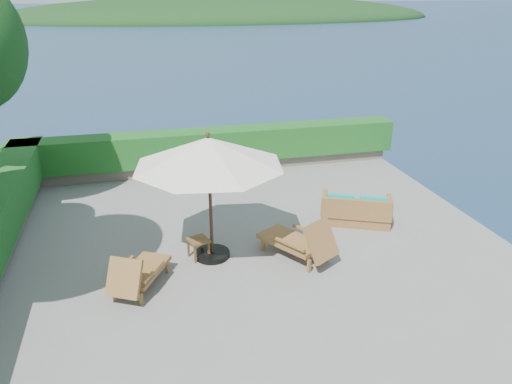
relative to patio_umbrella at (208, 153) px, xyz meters
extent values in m
plane|color=gray|center=(0.92, 0.07, -2.44)|extent=(12.00, 12.00, 0.00)
cube|color=#524A41|center=(0.92, 0.07, -3.99)|extent=(12.00, 12.00, 3.00)
plane|color=#162E44|center=(0.92, 0.07, -5.44)|extent=(600.00, 600.00, 0.00)
ellipsoid|color=black|center=(25.92, 140.07, -5.44)|extent=(126.00, 57.60, 12.60)
cube|color=#726A5B|center=(0.92, 5.67, -2.26)|extent=(12.00, 0.60, 0.36)
cube|color=#154714|center=(0.92, 5.67, -1.59)|extent=(12.40, 0.90, 1.00)
cylinder|color=black|center=(0.00, 0.00, -2.38)|extent=(0.94, 0.94, 0.12)
cylinder|color=#341E13|center=(0.00, 0.00, -1.05)|extent=(0.09, 0.09, 2.78)
cone|color=silver|center=(0.00, 0.00, 0.03)|extent=(3.89, 3.89, 0.61)
sphere|color=#341E13|center=(0.00, 0.00, 0.40)|extent=(0.12, 0.12, 0.10)
cube|color=brown|center=(-2.10, -1.22, -2.31)|extent=(0.08, 0.08, 0.26)
cube|color=brown|center=(-1.60, -1.48, -2.31)|extent=(0.08, 0.08, 0.26)
cube|color=brown|center=(-1.53, -0.16, -2.31)|extent=(0.08, 0.08, 0.26)
cube|color=brown|center=(-1.03, -0.43, -2.31)|extent=(0.08, 0.08, 0.26)
cube|color=brown|center=(-1.52, -0.74, -2.14)|extent=(1.20, 1.45, 0.09)
cube|color=brown|center=(-1.87, -1.39, -1.86)|extent=(0.78, 0.68, 0.70)
cube|color=brown|center=(-1.91, -0.75, -1.99)|extent=(0.46, 0.77, 0.05)
cube|color=brown|center=(-1.31, -1.07, -1.99)|extent=(0.46, 0.77, 0.05)
cube|color=brown|center=(1.88, -1.14, -2.29)|extent=(0.09, 0.09, 0.29)
cube|color=brown|center=(2.42, -0.81, -2.29)|extent=(0.09, 0.09, 0.29)
cube|color=brown|center=(1.18, 0.00, -2.29)|extent=(0.09, 0.09, 0.29)
cube|color=brown|center=(1.71, 0.33, -2.29)|extent=(0.09, 0.09, 0.29)
cube|color=brown|center=(1.74, -0.31, -2.10)|extent=(1.39, 1.63, 0.10)
cube|color=brown|center=(2.18, -1.02, -1.79)|extent=(0.88, 0.79, 0.78)
cube|color=brown|center=(1.53, -0.70, -1.93)|extent=(0.56, 0.85, 0.06)
cube|color=brown|center=(2.18, -0.30, -1.93)|extent=(0.56, 0.85, 0.06)
cube|color=brown|center=(-0.40, -0.17, -2.23)|extent=(0.05, 0.05, 0.41)
cube|color=brown|center=(-0.08, -0.06, -2.23)|extent=(0.05, 0.05, 0.41)
cube|color=brown|center=(-0.51, 0.15, -2.23)|extent=(0.05, 0.05, 0.41)
cube|color=brown|center=(-0.19, 0.25, -2.23)|extent=(0.05, 0.05, 0.41)
cube|color=brown|center=(-0.30, 0.04, -2.01)|extent=(0.54, 0.54, 0.05)
cube|color=brown|center=(3.86, 0.89, -2.25)|extent=(1.91, 1.49, 0.38)
cube|color=brown|center=(3.69, 0.53, -1.92)|extent=(1.61, 0.83, 0.52)
cube|color=brown|center=(3.12, 1.23, -1.96)|extent=(0.46, 0.82, 0.43)
cube|color=brown|center=(4.60, 0.55, -1.96)|extent=(0.46, 0.82, 0.43)
cube|color=teal|center=(3.52, 1.10, -1.97)|extent=(0.96, 0.93, 0.17)
cube|color=teal|center=(4.24, 0.77, -1.97)|extent=(0.96, 0.93, 0.17)
cube|color=teal|center=(3.37, 0.78, -1.75)|extent=(0.66, 0.40, 0.34)
cube|color=teal|center=(4.10, 0.45, -1.75)|extent=(0.66, 0.40, 0.34)
camera|label=1|loc=(-1.40, -9.73, 3.17)|focal=35.00mm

